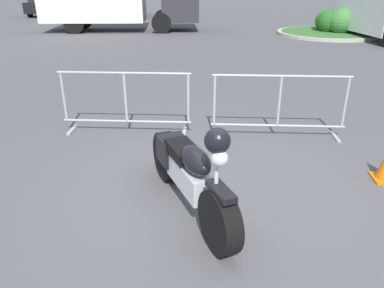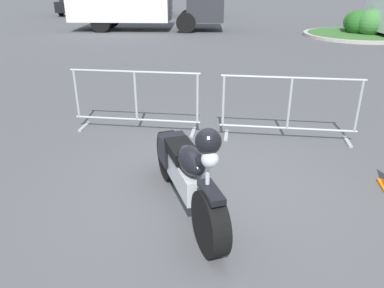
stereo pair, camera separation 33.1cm
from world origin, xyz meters
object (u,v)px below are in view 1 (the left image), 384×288
Objects in this scene: crowd_barrier_far at (279,106)px; parked_car_green at (89,4)px; motorcycle at (189,172)px; parked_car_red at (130,5)px; delivery_van at (383,10)px; pedestrian at (362,10)px; parked_car_blue at (174,5)px; parked_car_black at (46,4)px; crowd_barrier_near at (126,102)px.

crowd_barrier_far is 0.48× the size of parked_car_green.
parked_car_red is (-6.28, 23.72, 0.28)m from motorcycle.
crowd_barrier_far is at bearing 123.49° from motorcycle.
motorcycle is 0.93× the size of crowd_barrier_far.
delivery_van is 16.63m from parked_car_red.
pedestrian reaches higher than parked_car_green.
parked_car_green is at bearing 50.73° from pedestrian.
parked_car_red is 1.06× the size of parked_car_blue.
crowd_barrier_far is 24.40m from parked_car_green.
parked_car_black is (-12.47, 23.92, 0.27)m from motorcycle.
motorcycle is 24.54m from parked_car_red.
parked_car_red is at bearing 48.53° from pedestrian.
parked_car_blue is 2.59× the size of pedestrian.
pedestrian reaches higher than crowd_barrier_far.
delivery_van is 1.14× the size of parked_car_red.
delivery_van is at bearing 153.61° from pedestrian.
motorcycle is 2.63m from crowd_barrier_far.
motorcycle is at bearing -173.10° from parked_car_red.
parked_car_red reaches higher than motorcycle.
parked_car_black is 6.19m from parked_car_red.
crowd_barrier_near is at bearing -174.83° from parked_car_red.
parked_car_green is (3.09, 0.31, 0.01)m from parked_car_black.
parked_car_blue reaches higher than crowd_barrier_near.
crowd_barrier_near is 14.32m from delivery_van.
crowd_barrier_far is 22.73m from parked_car_red.
parked_car_black is (-19.58, 10.05, -0.49)m from delivery_van.
motorcycle is 26.98m from parked_car_black.
motorcycle is at bearing -166.79° from parked_car_green.
crowd_barrier_far is 1.33× the size of pedestrian.
parked_car_blue is at bearing -90.92° from parked_car_red.
crowd_barrier_near is 0.51× the size of parked_car_blue.
pedestrian reaches higher than motorcycle.
parked_car_black is at bearing 83.18° from parked_car_blue.
crowd_barrier_far is at bearing -176.32° from parked_car_blue.
parked_car_black is at bearing -129.04° from delivery_van.
parked_car_black reaches higher than motorcycle.
parked_car_black is at bearing 80.22° from parked_car_red.
pedestrian is (17.01, -6.16, 0.16)m from parked_car_green.
motorcycle is at bearing -160.41° from parked_car_black.
delivery_van is at bearing 125.76° from motorcycle.
parked_car_blue is (-1.90, 21.81, 0.17)m from crowd_barrier_near.
pedestrian is at bearing 60.51° from crowd_barrier_near.
crowd_barrier_near is 24.35m from parked_car_black.
motorcycle is 0.47× the size of parked_car_blue.
crowd_barrier_near is 22.00m from parked_car_red.
parked_car_green is 6.19m from parked_car_blue.
delivery_van reaches higher than parked_car_red.
parked_car_green is (-9.38, 24.23, 0.28)m from motorcycle.
parked_car_red is at bearing -138.20° from delivery_van.
crowd_barrier_near is 1.00× the size of crowd_barrier_far.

